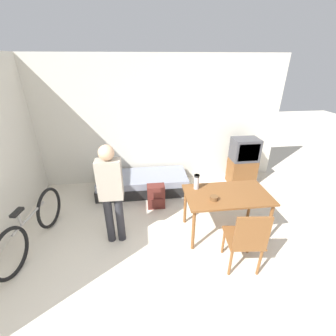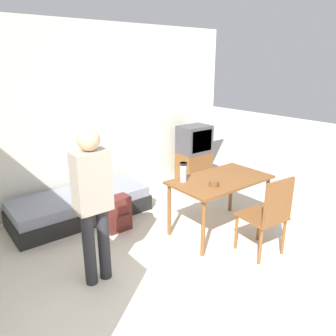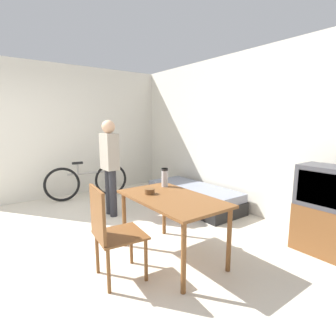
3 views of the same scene
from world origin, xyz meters
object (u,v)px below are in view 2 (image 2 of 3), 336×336
wooden_chair (269,213)px  mate_bowl (214,184)px  person_standing (93,198)px  thermos_flask (183,171)px  backpack (117,214)px  dining_table (220,185)px  daybed (81,206)px  tv (194,155)px

wooden_chair → mate_bowl: 0.70m
person_standing → thermos_flask: (1.29, 0.18, -0.05)m
thermos_flask → mate_bowl: thermos_flask is taller
wooden_chair → backpack: (-1.04, 1.58, -0.31)m
thermos_flask → dining_table: bearing=-26.3°
dining_table → person_standing: size_ratio=0.81×
daybed → tv: 2.26m
backpack → daybed: bearing=109.9°
daybed → wooden_chair: (1.27, -2.22, 0.36)m
backpack → thermos_flask: bearing=-45.3°
mate_bowl → dining_table: bearing=27.4°
wooden_chair → person_standing: person_standing is taller
tv → mate_bowl: size_ratio=8.93×
dining_table → thermos_flask: bearing=153.7°
daybed → person_standing: person_standing is taller
dining_table → person_standing: person_standing is taller
person_standing → thermos_flask: 1.30m
mate_bowl → backpack: (-0.79, 0.96, -0.53)m
wooden_chair → thermos_flask: (-0.43, 0.97, 0.32)m
dining_table → mate_bowl: 0.31m
daybed → thermos_flask: 1.65m
thermos_flask → backpack: (-0.60, 0.61, -0.63)m
person_standing → backpack: bearing=49.4°
backpack → wooden_chair: bearing=-56.8°
daybed → wooden_chair: wooden_chair is taller
daybed → backpack: (0.23, -0.64, 0.05)m
tv → thermos_flask: tv is taller
mate_bowl → backpack: bearing=129.3°
person_standing → mate_bowl: 1.49m
thermos_flask → backpack: 1.07m
tv → backpack: (-2.00, -0.70, -0.30)m
tv → dining_table: 1.81m
thermos_flask → daybed: bearing=123.7°
daybed → thermos_flask: (0.84, -1.25, 0.68)m
tv → backpack: tv is taller
dining_table → backpack: 1.39m
person_standing → backpack: person_standing is taller
daybed → dining_table: 2.00m
dining_table → backpack: size_ratio=2.75×
mate_bowl → tv: bearing=53.9°
person_standing → thermos_flask: bearing=8.1°
tv → person_standing: person_standing is taller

